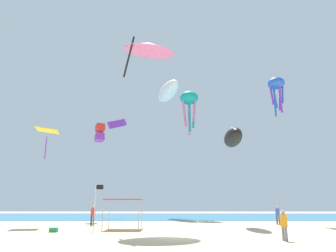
{
  "coord_description": "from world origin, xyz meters",
  "views": [
    {
      "loc": [
        -0.51,
        -19.82,
        2.06
      ],
      "look_at": [
        -0.75,
        7.81,
        9.03
      ],
      "focal_mm": 32.56,
      "sensor_mm": 36.0,
      "label": 1
    }
  ],
  "objects_px": {
    "cooler_box": "(54,230)",
    "kite_octopus_blue": "(276,85)",
    "canopy_tent": "(124,201)",
    "person_central": "(278,214)",
    "kite_delta_pink": "(149,47)",
    "kite_inflatable_white": "(168,91)",
    "kite_box_red": "(100,133)",
    "kite_octopus_teal": "(189,100)",
    "kite_diamond_yellow": "(47,132)",
    "kite_parafoil_purple": "(117,124)",
    "person_near_tent": "(93,214)",
    "person_leftmost": "(284,223)",
    "kite_inflatable_black": "(233,138)",
    "banner_flag": "(96,202)"
  },
  "relations": [
    {
      "from": "cooler_box",
      "to": "kite_octopus_blue",
      "type": "xyz_separation_m",
      "value": [
        20.8,
        10.34,
        15.19
      ]
    },
    {
      "from": "canopy_tent",
      "to": "cooler_box",
      "type": "xyz_separation_m",
      "value": [
        -4.61,
        -2.52,
        -2.04
      ]
    },
    {
      "from": "person_central",
      "to": "kite_delta_pink",
      "type": "relative_size",
      "value": 0.27
    },
    {
      "from": "person_central",
      "to": "kite_inflatable_white",
      "type": "height_order",
      "value": "kite_inflatable_white"
    },
    {
      "from": "cooler_box",
      "to": "kite_delta_pink",
      "type": "height_order",
      "value": "kite_delta_pink"
    },
    {
      "from": "kite_box_red",
      "to": "kite_delta_pink",
      "type": "xyz_separation_m",
      "value": [
        6.99,
        -11.8,
        5.44
      ]
    },
    {
      "from": "kite_octopus_teal",
      "to": "person_central",
      "type": "bearing_deg",
      "value": 152.57
    },
    {
      "from": "cooler_box",
      "to": "kite_diamond_yellow",
      "type": "xyz_separation_m",
      "value": [
        -3.82,
        6.35,
        8.71
      ]
    },
    {
      "from": "kite_octopus_blue",
      "to": "kite_parafoil_purple",
      "type": "distance_m",
      "value": 24.51
    },
    {
      "from": "person_near_tent",
      "to": "kite_diamond_yellow",
      "type": "bearing_deg",
      "value": -58.98
    },
    {
      "from": "canopy_tent",
      "to": "kite_parafoil_purple",
      "type": "height_order",
      "value": "kite_parafoil_purple"
    },
    {
      "from": "kite_box_red",
      "to": "kite_parafoil_purple",
      "type": "xyz_separation_m",
      "value": [
        0.52,
        8.89,
        3.46
      ]
    },
    {
      "from": "person_leftmost",
      "to": "kite_octopus_blue",
      "type": "bearing_deg",
      "value": 146.82
    },
    {
      "from": "kite_inflatable_white",
      "to": "kite_diamond_yellow",
      "type": "xyz_separation_m",
      "value": [
        -11.87,
        -18.25,
        -11.14
      ]
    },
    {
      "from": "kite_parafoil_purple",
      "to": "kite_inflatable_black",
      "type": "bearing_deg",
      "value": 81.38
    },
    {
      "from": "person_near_tent",
      "to": "cooler_box",
      "type": "height_order",
      "value": "person_near_tent"
    },
    {
      "from": "person_near_tent",
      "to": "kite_inflatable_black",
      "type": "bearing_deg",
      "value": 115.19
    },
    {
      "from": "person_leftmost",
      "to": "kite_octopus_teal",
      "type": "height_order",
      "value": "kite_octopus_teal"
    },
    {
      "from": "person_near_tent",
      "to": "cooler_box",
      "type": "xyz_separation_m",
      "value": [
        -1.16,
        -6.52,
        -0.88
      ]
    },
    {
      "from": "person_near_tent",
      "to": "kite_inflatable_black",
      "type": "relative_size",
      "value": 0.33
    },
    {
      "from": "person_leftmost",
      "to": "cooler_box",
      "type": "xyz_separation_m",
      "value": [
        -14.78,
        5.1,
        -0.8
      ]
    },
    {
      "from": "person_near_tent",
      "to": "person_central",
      "type": "height_order",
      "value": "person_near_tent"
    },
    {
      "from": "kite_inflatable_white",
      "to": "kite_parafoil_purple",
      "type": "height_order",
      "value": "kite_inflatable_white"
    },
    {
      "from": "kite_octopus_blue",
      "to": "kite_inflatable_black",
      "type": "bearing_deg",
      "value": -125.94
    },
    {
      "from": "kite_box_red",
      "to": "person_leftmost",
      "type": "bearing_deg",
      "value": -80.13
    },
    {
      "from": "canopy_tent",
      "to": "kite_box_red",
      "type": "relative_size",
      "value": 1.22
    },
    {
      "from": "person_leftmost",
      "to": "banner_flag",
      "type": "height_order",
      "value": "banner_flag"
    },
    {
      "from": "person_central",
      "to": "kite_octopus_blue",
      "type": "distance_m",
      "value": 14.65
    },
    {
      "from": "kite_octopus_teal",
      "to": "kite_inflatable_black",
      "type": "distance_m",
      "value": 17.16
    },
    {
      "from": "person_central",
      "to": "kite_octopus_teal",
      "type": "xyz_separation_m",
      "value": [
        -7.68,
        12.04,
        15.87
      ]
    },
    {
      "from": "banner_flag",
      "to": "kite_inflatable_black",
      "type": "height_order",
      "value": "kite_inflatable_black"
    },
    {
      "from": "person_leftmost",
      "to": "kite_octopus_blue",
      "type": "height_order",
      "value": "kite_octopus_blue"
    },
    {
      "from": "cooler_box",
      "to": "kite_octopus_blue",
      "type": "height_order",
      "value": "kite_octopus_blue"
    },
    {
      "from": "banner_flag",
      "to": "person_leftmost",
      "type": "bearing_deg",
      "value": -27.48
    },
    {
      "from": "kite_octopus_blue",
      "to": "banner_flag",
      "type": "bearing_deg",
      "value": -135.78
    },
    {
      "from": "kite_octopus_blue",
      "to": "kite_box_red",
      "type": "distance_m",
      "value": 22.18
    },
    {
      "from": "person_central",
      "to": "kite_box_red",
      "type": "height_order",
      "value": "kite_box_red"
    },
    {
      "from": "cooler_box",
      "to": "person_near_tent",
      "type": "bearing_deg",
      "value": 79.87
    },
    {
      "from": "person_near_tent",
      "to": "person_central",
      "type": "distance_m",
      "value": 17.79
    },
    {
      "from": "kite_diamond_yellow",
      "to": "kite_parafoil_purple",
      "type": "bearing_deg",
      "value": -26.74
    },
    {
      "from": "person_near_tent",
      "to": "kite_inflatable_black",
      "type": "height_order",
      "value": "kite_inflatable_black"
    },
    {
      "from": "person_near_tent",
      "to": "kite_octopus_teal",
      "type": "relative_size",
      "value": 0.28
    },
    {
      "from": "kite_octopus_teal",
      "to": "person_near_tent",
      "type": "bearing_deg",
      "value": 83.32
    },
    {
      "from": "kite_diamond_yellow",
      "to": "kite_box_red",
      "type": "distance_m",
      "value": 8.88
    },
    {
      "from": "cooler_box",
      "to": "kite_inflatable_white",
      "type": "height_order",
      "value": "kite_inflatable_white"
    },
    {
      "from": "canopy_tent",
      "to": "kite_diamond_yellow",
      "type": "xyz_separation_m",
      "value": [
        -8.43,
        3.83,
        6.67
      ]
    },
    {
      "from": "person_leftmost",
      "to": "person_central",
      "type": "distance_m",
      "value": 13.68
    },
    {
      "from": "kite_inflatable_black",
      "to": "banner_flag",
      "type": "bearing_deg",
      "value": -65.73
    },
    {
      "from": "kite_delta_pink",
      "to": "kite_parafoil_purple",
      "type": "height_order",
      "value": "kite_delta_pink"
    },
    {
      "from": "cooler_box",
      "to": "kite_delta_pink",
      "type": "bearing_deg",
      "value": 21.79
    }
  ]
}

